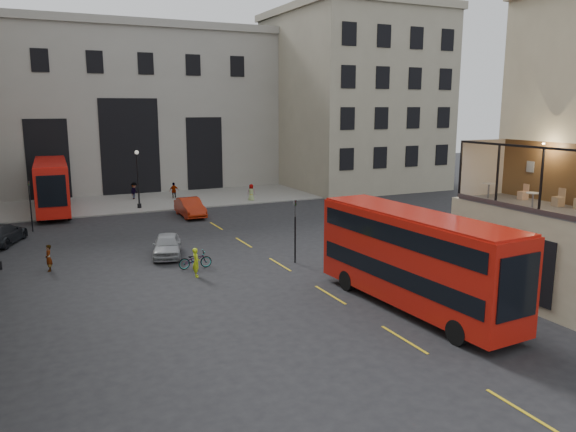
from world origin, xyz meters
name	(u,v)px	position (x,y,z in m)	size (l,w,h in m)	color
ground	(443,331)	(0.00, 0.00, 0.00)	(140.00, 140.00, 0.00)	black
host_frontage	(557,261)	(6.50, 0.00, 2.25)	(3.00, 11.00, 4.50)	#BAB08C
cafe_floor	(562,212)	(6.50, 0.00, 4.55)	(3.00, 10.00, 0.10)	slate
gateway	(120,104)	(-5.00, 47.99, 9.39)	(35.00, 10.60, 18.00)	gray
building_right	(352,96)	(20.00, 39.97, 10.39)	(16.60, 18.60, 20.00)	#9D957E
pavement_far	(132,202)	(-6.00, 38.00, 0.06)	(40.00, 12.00, 0.12)	slate
traffic_light_near	(295,223)	(-1.00, 12.00, 2.42)	(0.16, 0.20, 3.80)	black
traffic_light_far	(30,200)	(-15.00, 28.00, 2.42)	(0.16, 0.20, 3.80)	black
street_lamp_b	(138,183)	(-6.00, 34.00, 2.39)	(0.36, 0.36, 5.33)	black
bus_near	(414,256)	(0.50, 2.73, 2.53)	(3.23, 11.42, 4.50)	#AB140B
bus_far	(52,184)	(-13.13, 35.57, 2.55)	(3.12, 11.50, 4.55)	red
car_a	(167,245)	(-7.55, 16.77, 0.71)	(1.67, 4.14, 1.41)	#95979C
car_b	(190,207)	(-2.75, 28.67, 0.79)	(1.66, 4.77, 1.57)	maroon
car_c	(1,234)	(-17.00, 24.52, 0.73)	(2.04, 5.02, 1.46)	black
bicycle	(195,260)	(-6.73, 13.42, 0.50)	(0.67, 1.92, 1.01)	gray
cyclist	(196,262)	(-7.12, 11.83, 0.81)	(0.59, 0.39, 1.61)	#BDDB17
pedestrian_a	(41,208)	(-14.23, 33.11, 0.91)	(0.89, 0.69, 1.83)	gray
pedestrian_b	(134,191)	(-5.49, 39.18, 0.89)	(1.15, 0.66, 1.78)	gray
pedestrian_c	(174,191)	(-1.79, 38.03, 0.85)	(1.00, 0.42, 1.71)	gray
pedestrian_d	(251,193)	(4.76, 33.59, 0.85)	(0.83, 0.54, 1.70)	gray
pedestrian_e	(49,258)	(-14.38, 16.38, 0.77)	(0.56, 0.37, 1.53)	gray
cafe_table_mid	(533,198)	(5.57, 0.86, 5.10)	(0.61, 0.61, 0.76)	beige
cafe_table_far	(489,188)	(5.88, 3.86, 5.14)	(0.65, 0.65, 0.81)	beige
cafe_chair_c	(558,201)	(7.27, 0.87, 4.86)	(0.46, 0.46, 0.84)	tan
cafe_chair_d	(523,195)	(7.29, 2.95, 4.84)	(0.43, 0.43, 0.78)	tan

